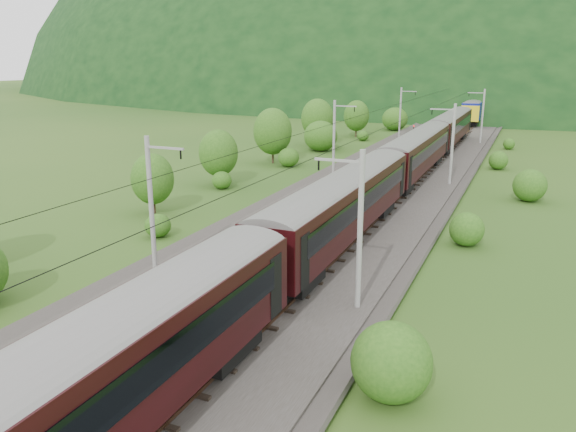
% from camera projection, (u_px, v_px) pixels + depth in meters
% --- Properties ---
extents(ground, '(600.00, 600.00, 0.00)m').
position_uv_depth(ground, '(249.00, 292.00, 30.88)').
color(ground, '#224816').
rests_on(ground, ground).
extents(railbed, '(14.00, 220.00, 0.30)m').
position_uv_depth(railbed, '(314.00, 239.00, 39.67)').
color(railbed, '#38332D').
rests_on(railbed, ground).
extents(track_left, '(2.40, 220.00, 0.27)m').
position_uv_depth(track_left, '(283.00, 232.00, 40.54)').
color(track_left, brown).
rests_on(track_left, railbed).
extents(track_right, '(2.40, 220.00, 0.27)m').
position_uv_depth(track_right, '(346.00, 240.00, 38.69)').
color(track_right, brown).
rests_on(track_right, railbed).
extents(catenary_left, '(2.54, 192.28, 8.00)m').
position_uv_depth(catenary_left, '(335.00, 136.00, 60.30)').
color(catenary_left, gray).
rests_on(catenary_left, railbed).
extents(catenary_right, '(2.54, 192.28, 8.00)m').
position_uv_depth(catenary_right, '(452.00, 142.00, 55.58)').
color(catenary_right, gray).
rests_on(catenary_right, railbed).
extents(overhead_wires, '(4.83, 198.00, 0.03)m').
position_uv_depth(overhead_wires, '(315.00, 141.00, 37.82)').
color(overhead_wires, black).
rests_on(overhead_wires, ground).
extents(mountain_main, '(504.00, 360.00, 244.00)m').
position_uv_depth(mountain_main, '(507.00, 88.00, 260.49)').
color(mountain_main, black).
rests_on(mountain_main, ground).
extents(mountain_ridge, '(336.00, 280.00, 132.00)m').
position_uv_depth(mountain_ridge, '(301.00, 82.00, 342.08)').
color(mountain_ridge, black).
rests_on(mountain_ridge, ground).
extents(train, '(3.22, 155.08, 5.62)m').
position_uv_depth(train, '(388.00, 165.00, 47.66)').
color(train, black).
rests_on(train, ground).
extents(hazard_post_near, '(0.18, 0.18, 1.70)m').
position_uv_depth(hazard_post_near, '(436.00, 135.00, 87.28)').
color(hazard_post_near, red).
rests_on(hazard_post_near, railbed).
extents(hazard_post_far, '(0.18, 0.18, 1.66)m').
position_uv_depth(hazard_post_far, '(373.00, 186.00, 52.02)').
color(hazard_post_far, red).
rests_on(hazard_post_far, railbed).
extents(signal, '(0.20, 0.20, 1.85)m').
position_uv_depth(signal, '(414.00, 130.00, 91.46)').
color(signal, black).
rests_on(signal, railbed).
extents(vegetation_left, '(12.46, 145.84, 6.94)m').
position_uv_depth(vegetation_left, '(215.00, 159.00, 54.48)').
color(vegetation_left, '#265316').
rests_on(vegetation_left, ground).
extents(vegetation_right, '(7.15, 105.35, 2.74)m').
position_uv_depth(vegetation_right, '(482.00, 251.00, 33.97)').
color(vegetation_right, '#265316').
rests_on(vegetation_right, ground).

